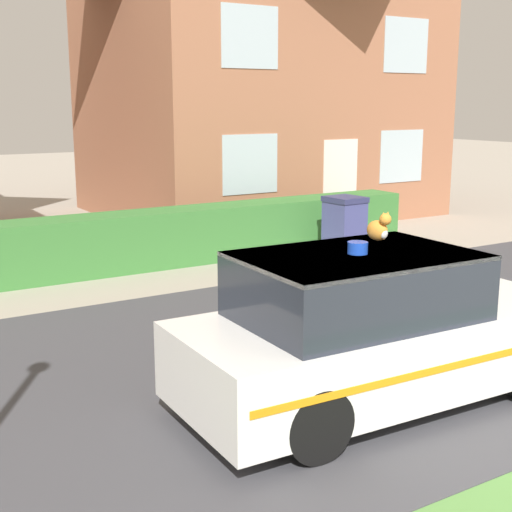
{
  "coord_description": "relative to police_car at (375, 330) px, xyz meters",
  "views": [
    {
      "loc": [
        -4.69,
        -2.5,
        2.97
      ],
      "look_at": [
        -0.03,
        5.02,
        1.05
      ],
      "focal_mm": 50.0,
      "sensor_mm": 36.0,
      "label": 1
    }
  ],
  "objects": [
    {
      "name": "police_car",
      "position": [
        0.0,
        0.0,
        0.0
      ],
      "size": [
        4.25,
        1.83,
        1.66
      ],
      "rotation": [
        0.0,
        0.0,
        -0.03
      ],
      "color": "black",
      "rests_on": "road_strip"
    },
    {
      "name": "cat",
      "position": [
        -0.04,
        -0.06,
        1.04
      ],
      "size": [
        0.19,
        0.33,
        0.29
      ],
      "rotation": [
        0.0,
        0.0,
        4.83
      ],
      "color": "orange",
      "rests_on": "police_car"
    },
    {
      "name": "road_strip",
      "position": [
        0.15,
        1.57,
        -0.75
      ],
      "size": [
        28.0,
        6.52,
        0.01
      ],
      "primitive_type": "cube",
      "color": "#424247",
      "rests_on": "ground"
    },
    {
      "name": "garden_hedge",
      "position": [
        0.1,
        6.78,
        -0.24
      ],
      "size": [
        12.22,
        0.87,
        1.02
      ],
      "primitive_type": "cube",
      "color": "#3D7F38",
      "rests_on": "ground"
    },
    {
      "name": "wheelie_bin",
      "position": [
        4.02,
        5.49,
        -0.15
      ],
      "size": [
        0.66,
        0.73,
        1.2
      ],
      "rotation": [
        0.0,
        0.0,
        0.05
      ],
      "color": "#474C8C",
      "rests_on": "ground"
    },
    {
      "name": "house_right",
      "position": [
        5.82,
        11.57,
        3.45
      ],
      "size": [
        8.5,
        6.92,
        8.23
      ],
      "color": "#A86B4C",
      "rests_on": "ground"
    }
  ]
}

